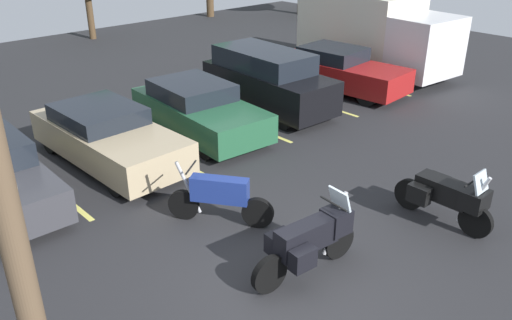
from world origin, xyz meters
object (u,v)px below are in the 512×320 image
object	(u,v)px
car_black	(267,80)
motorcycle_third	(219,196)
motorcycle_touring	(310,239)
car_green	(198,109)
car_tan	(108,136)
motorcycle_second	(447,195)
box_truck	(373,31)
car_red	(338,70)

from	to	relation	value
car_black	motorcycle_third	bearing A→B (deg)	-141.90
motorcycle_touring	car_green	xyz separation A→B (m)	(2.49, 6.41, 0.04)
car_tan	car_green	world-z (taller)	car_green
motorcycle_second	car_green	bearing A→B (deg)	95.45
box_truck	motorcycle_second	bearing A→B (deg)	-136.57
car_green	car_black	xyz separation A→B (m)	(2.80, 0.13, 0.25)
motorcycle_third	car_black	size ratio (longest dim) A/B	0.40
motorcycle_touring	car_red	distance (m)	10.59
motorcycle_touring	car_black	bearing A→B (deg)	51.03
motorcycle_second	car_black	bearing A→B (deg)	73.88
motorcycle_third	car_red	size ratio (longest dim) A/B	0.38
motorcycle_touring	car_red	bearing A→B (deg)	36.56
motorcycle_touring	motorcycle_second	size ratio (longest dim) A/B	1.07
car_green	car_red	distance (m)	6.02
motorcycle_touring	car_black	world-z (taller)	car_black
car_green	motorcycle_third	bearing A→B (deg)	-122.40
car_tan	car_green	xyz separation A→B (m)	(2.80, -0.02, 0.02)
motorcycle_second	car_green	size ratio (longest dim) A/B	0.46
motorcycle_touring	car_green	world-z (taller)	car_green
motorcycle_touring	motorcycle_third	xyz separation A→B (m)	(-0.12, 2.30, -0.06)
motorcycle_second	car_black	size ratio (longest dim) A/B	0.46
motorcycle_second	car_tan	size ratio (longest dim) A/B	0.44
car_black	car_green	bearing A→B (deg)	-177.31
motorcycle_third	car_red	xyz separation A→B (m)	(8.63, 4.01, 0.12)
car_tan	car_red	xyz separation A→B (m)	(8.82, -0.12, 0.04)
box_truck	motorcycle_third	bearing A→B (deg)	-157.77
car_tan	car_green	distance (m)	2.80
car_green	car_black	size ratio (longest dim) A/B	0.99
car_black	car_red	xyz separation A→B (m)	(3.22, -0.23, -0.23)
car_green	car_red	bearing A→B (deg)	-0.95
car_black	box_truck	size ratio (longest dim) A/B	0.71
motorcycle_third	car_red	bearing A→B (deg)	24.94
car_red	box_truck	distance (m)	3.09
motorcycle_second	motorcycle_touring	bearing A→B (deg)	166.13
motorcycle_touring	car_red	xyz separation A→B (m)	(8.51, 6.31, 0.05)
car_green	car_red	size ratio (longest dim) A/B	0.93
motorcycle_second	car_red	distance (m)	8.87
motorcycle_third	box_truck	bearing A→B (deg)	22.23
motorcycle_touring	box_truck	distance (m)	13.41
motorcycle_third	car_green	bearing A→B (deg)	57.60
motorcycle_touring	car_tan	world-z (taller)	motorcycle_touring
motorcycle_third	car_green	world-z (taller)	car_green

